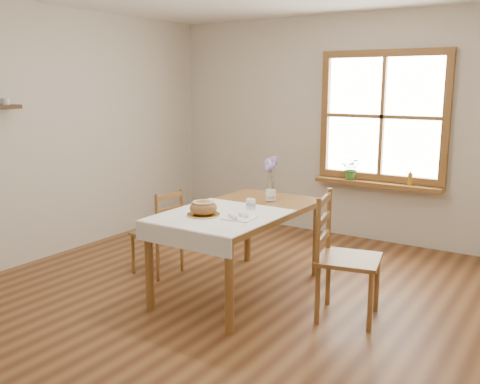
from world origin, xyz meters
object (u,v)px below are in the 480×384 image
object	(u,v)px
dining_table	(240,218)
chair_right	(349,258)
bread_plate	(203,215)
chair_left	(157,231)
flower_vase	(270,196)

from	to	relation	value
dining_table	chair_right	world-z (taller)	chair_right
dining_table	bread_plate	size ratio (longest dim) A/B	6.10
chair_left	chair_right	world-z (taller)	chair_right
chair_left	chair_right	xyz separation A→B (m)	(1.94, 0.04, 0.08)
dining_table	bread_plate	bearing A→B (deg)	-104.46
chair_left	flower_vase	size ratio (longest dim) A/B	8.28
chair_right	bread_plate	xyz separation A→B (m)	(-1.11, -0.39, 0.27)
chair_right	flower_vase	size ratio (longest dim) A/B	9.87
chair_right	bread_plate	bearing A→B (deg)	97.21
chair_right	bread_plate	world-z (taller)	chair_right
dining_table	bread_plate	xyz separation A→B (m)	(-0.10, -0.39, 0.10)
flower_vase	bread_plate	bearing A→B (deg)	-101.55
bread_plate	chair_right	bearing A→B (deg)	19.38
bread_plate	flower_vase	size ratio (longest dim) A/B	2.62
bread_plate	flower_vase	world-z (taller)	flower_vase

